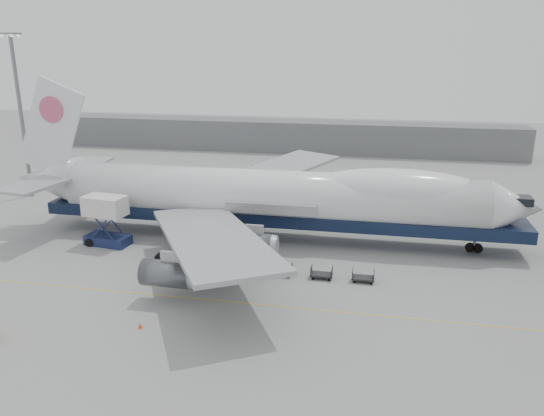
# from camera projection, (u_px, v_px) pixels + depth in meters

# --- Properties ---
(ground) EXTENTS (260.00, 260.00, 0.00)m
(ground) POSITION_uv_depth(u_px,v_px,m) (246.00, 276.00, 56.61)
(ground) COLOR gray
(ground) RESTS_ON ground
(apron_line) EXTENTS (60.00, 0.15, 0.01)m
(apron_line) POSITION_uv_depth(u_px,v_px,m) (231.00, 302.00, 50.98)
(apron_line) COLOR gold
(apron_line) RESTS_ON ground
(hangar) EXTENTS (110.00, 8.00, 7.00)m
(hangar) POSITION_uv_depth(u_px,v_px,m) (276.00, 136.00, 123.04)
(hangar) COLOR slate
(hangar) RESTS_ON ground
(floodlight_mast) EXTENTS (2.40, 2.40, 25.43)m
(floodlight_mast) POSITION_uv_depth(u_px,v_px,m) (20.00, 108.00, 82.63)
(floodlight_mast) COLOR slate
(floodlight_mast) RESTS_ON ground
(airliner) EXTENTS (67.00, 55.30, 19.98)m
(airliner) POSITION_uv_depth(u_px,v_px,m) (273.00, 196.00, 66.08)
(airliner) COLOR white
(airliner) RESTS_ON ground
(catering_truck) EXTENTS (5.74, 4.30, 6.20)m
(catering_truck) POSITION_uv_depth(u_px,v_px,m) (106.00, 218.00, 64.71)
(catering_truck) COLOR #1A234F
(catering_truck) RESTS_ON ground
(traffic_cone) EXTENTS (0.37, 0.37, 0.55)m
(traffic_cone) POSITION_uv_depth(u_px,v_px,m) (140.00, 326.00, 46.20)
(traffic_cone) COLOR #FF4C0D
(traffic_cone) RESTS_ON ground
(dolly_0) EXTENTS (2.30, 1.35, 1.30)m
(dolly_0) POSITION_uv_depth(u_px,v_px,m) (167.00, 261.00, 59.19)
(dolly_0) COLOR #2D2D30
(dolly_0) RESTS_ON ground
(dolly_1) EXTENTS (2.30, 1.35, 1.30)m
(dolly_1) POSITION_uv_depth(u_px,v_px,m) (204.00, 264.00, 58.39)
(dolly_1) COLOR #2D2D30
(dolly_1) RESTS_ON ground
(dolly_2) EXTENTS (2.30, 1.35, 1.30)m
(dolly_2) POSITION_uv_depth(u_px,v_px,m) (242.00, 267.00, 57.59)
(dolly_2) COLOR #2D2D30
(dolly_2) RESTS_ON ground
(dolly_3) EXTENTS (2.30, 1.35, 1.30)m
(dolly_3) POSITION_uv_depth(u_px,v_px,m) (281.00, 271.00, 56.79)
(dolly_3) COLOR #2D2D30
(dolly_3) RESTS_ON ground
(dolly_4) EXTENTS (2.30, 1.35, 1.30)m
(dolly_4) POSITION_uv_depth(u_px,v_px,m) (322.00, 274.00, 55.99)
(dolly_4) COLOR #2D2D30
(dolly_4) RESTS_ON ground
(dolly_5) EXTENTS (2.30, 1.35, 1.30)m
(dolly_5) POSITION_uv_depth(u_px,v_px,m) (363.00, 277.00, 55.19)
(dolly_5) COLOR #2D2D30
(dolly_5) RESTS_ON ground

